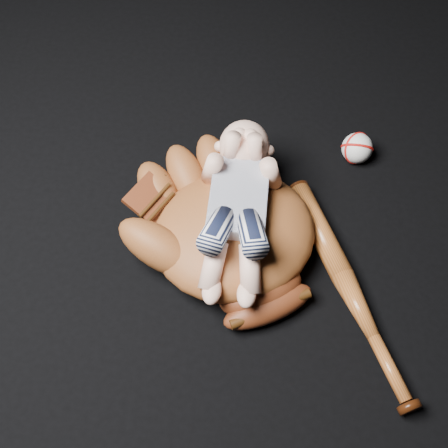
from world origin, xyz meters
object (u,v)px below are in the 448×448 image
Objects in this scene: baseball_bat at (349,288)px; baseball at (357,148)px; newborn_baby at (237,209)px; baseball_glove at (234,229)px.

baseball is (0.05, 0.34, 0.01)m from baseball_bat.
baseball is at bearing 45.93° from newborn_baby.
baseball_bat is 7.24× the size of baseball.
baseball_bat is 0.34m from baseball.
baseball_glove is 0.92× the size of baseball_bat.
newborn_baby is at bearing 154.02° from baseball_bat.
baseball_glove is at bearing -138.55° from baseball.
baseball_bat is at bearing -98.33° from baseball.
newborn_baby reaches higher than baseball.
newborn_baby is 0.77× the size of baseball_bat.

